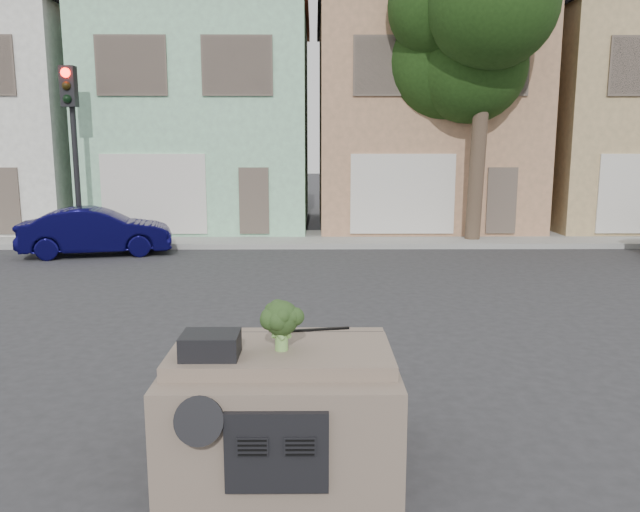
{
  "coord_description": "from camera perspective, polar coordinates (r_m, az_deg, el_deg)",
  "views": [
    {
      "loc": [
        0.29,
        -8.36,
        2.85
      ],
      "look_at": [
        0.37,
        0.5,
        1.3
      ],
      "focal_mm": 35.0,
      "sensor_mm": 36.0,
      "label": 1
    }
  ],
  "objects": [
    {
      "name": "ground_plane",
      "position": [
        8.84,
        -2.4,
        -8.9
      ],
      "size": [
        120.0,
        120.0,
        0.0
      ],
      "primitive_type": "plane",
      "color": "#303033",
      "rests_on": "ground"
    },
    {
      "name": "townhouse_beige",
      "position": [
        25.48,
        26.13,
        11.02
      ],
      "size": [
        7.2,
        8.2,
        7.55
      ],
      "primitive_type": "cube",
      "color": "tan",
      "rests_on": "ground"
    },
    {
      "name": "car_dashboard",
      "position": [
        5.84,
        -3.43,
        -13.21
      ],
      "size": [
        2.0,
        1.8,
        1.12
      ],
      "primitive_type": "cube",
      "color": "#756354",
      "rests_on": "ground"
    },
    {
      "name": "broccoli",
      "position": [
        5.39,
        -3.55,
        -6.32
      ],
      "size": [
        0.51,
        0.51,
        0.45
      ],
      "primitive_type": "cube",
      "rotation": [
        0.0,
        0.0,
        5.65
      ],
      "color": "#213616",
      "rests_on": "car_dashboard"
    },
    {
      "name": "townhouse_tan",
      "position": [
        23.18,
        8.91,
        12.1
      ],
      "size": [
        7.2,
        8.2,
        7.55
      ],
      "primitive_type": "cube",
      "color": "tan",
      "rests_on": "ground"
    },
    {
      "name": "townhouse_mint",
      "position": [
        23.19,
        -10.13,
        12.07
      ],
      "size": [
        7.2,
        8.2,
        7.55
      ],
      "primitive_type": "cube",
      "color": "#95D2A8",
      "rests_on": "ground"
    },
    {
      "name": "tree_near",
      "position": [
        18.81,
        14.43,
        13.9
      ],
      "size": [
        4.4,
        4.0,
        8.5
      ],
      "primitive_type": "cube",
      "color": "#19340F",
      "rests_on": "ground"
    },
    {
      "name": "sidewalk",
      "position": [
        19.07,
        -1.37,
        1.56
      ],
      "size": [
        40.0,
        3.0,
        0.15
      ],
      "primitive_type": "cube",
      "color": "gray",
      "rests_on": "ground"
    },
    {
      "name": "wiper_arm",
      "position": [
        5.99,
        -0.61,
        -6.76
      ],
      "size": [
        0.69,
        0.15,
        0.02
      ],
      "primitive_type": "cube",
      "rotation": [
        0.0,
        0.0,
        0.17
      ],
      "color": "black",
      "rests_on": "car_dashboard"
    },
    {
      "name": "instrument_hump",
      "position": [
        5.34,
        -9.98,
        -8.01
      ],
      "size": [
        0.48,
        0.38,
        0.2
      ],
      "primitive_type": "cube",
      "color": "black",
      "rests_on": "car_dashboard"
    },
    {
      "name": "traffic_signal",
      "position": [
        19.11,
        -21.55,
        8.35
      ],
      "size": [
        0.4,
        0.4,
        5.1
      ],
      "primitive_type": "cube",
      "color": "black",
      "rests_on": "ground"
    },
    {
      "name": "navy_sedan",
      "position": [
        17.71,
        -19.61,
        0.09
      ],
      "size": [
        4.07,
        2.18,
        1.27
      ],
      "primitive_type": "imported",
      "rotation": [
        0.0,
        0.0,
        1.8
      ],
      "color": "#070534",
      "rests_on": "ground"
    }
  ]
}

